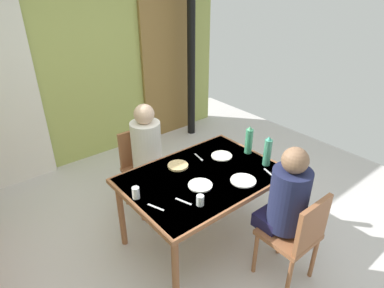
# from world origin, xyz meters

# --- Properties ---
(ground_plane) EXTENTS (6.04, 6.04, 0.00)m
(ground_plane) POSITION_xyz_m (0.00, 0.00, 0.00)
(ground_plane) COLOR silver
(wall_back) EXTENTS (4.59, 0.10, 2.73)m
(wall_back) POSITION_xyz_m (0.00, 2.32, 1.36)
(wall_back) COLOR #A5AF59
(wall_back) RESTS_ON ground_plane
(door_wooden) EXTENTS (0.80, 0.05, 2.00)m
(door_wooden) POSITION_xyz_m (1.39, 2.24, 1.00)
(door_wooden) COLOR olive
(door_wooden) RESTS_ON ground_plane
(stove_pipe_column) EXTENTS (0.12, 0.12, 2.73)m
(stove_pipe_column) POSITION_xyz_m (1.66, 1.97, 1.36)
(stove_pipe_column) COLOR black
(stove_pipe_column) RESTS_ON ground_plane
(dining_table) EXTENTS (1.38, 0.97, 0.73)m
(dining_table) POSITION_xyz_m (0.23, 0.05, 0.67)
(dining_table) COLOR #935A39
(dining_table) RESTS_ON ground_plane
(chair_near_diner) EXTENTS (0.40, 0.40, 0.87)m
(chair_near_diner) POSITION_xyz_m (0.49, -0.78, 0.50)
(chair_near_diner) COLOR #935A39
(chair_near_diner) RESTS_ON ground_plane
(chair_far_diner) EXTENTS (0.40, 0.40, 0.87)m
(chair_far_diner) POSITION_xyz_m (0.10, 0.89, 0.50)
(chair_far_diner) COLOR #935A39
(chair_far_diner) RESTS_ON ground_plane
(person_near_diner) EXTENTS (0.30, 0.37, 0.77)m
(person_near_diner) POSITION_xyz_m (0.49, -0.65, 0.78)
(person_near_diner) COLOR #1B193E
(person_near_diner) RESTS_ON ground_plane
(person_far_diner) EXTENTS (0.30, 0.37, 0.77)m
(person_far_diner) POSITION_xyz_m (0.10, 0.76, 0.78)
(person_far_diner) COLOR silver
(person_far_diner) RESTS_ON ground_plane
(water_bottle_green_near) EXTENTS (0.07, 0.07, 0.29)m
(water_bottle_green_near) POSITION_xyz_m (0.81, -0.18, 0.87)
(water_bottle_green_near) COLOR #3F8C6C
(water_bottle_green_near) RESTS_ON dining_table
(water_bottle_green_far) EXTENTS (0.07, 0.07, 0.29)m
(water_bottle_green_far) POSITION_xyz_m (0.85, 0.08, 0.87)
(water_bottle_green_far) COLOR #3D9268
(water_bottle_green_far) RESTS_ON dining_table
(dinner_plate_near_left) EXTENTS (0.20, 0.20, 0.01)m
(dinner_plate_near_left) POSITION_xyz_m (0.59, 0.19, 0.74)
(dinner_plate_near_left) COLOR white
(dinner_plate_near_left) RESTS_ON dining_table
(dinner_plate_near_right) EXTENTS (0.21, 0.21, 0.01)m
(dinner_plate_near_right) POSITION_xyz_m (0.11, -0.05, 0.74)
(dinner_plate_near_right) COLOR white
(dinner_plate_near_right) RESTS_ON dining_table
(dinner_plate_far_center) EXTENTS (0.22, 0.22, 0.01)m
(dinner_plate_far_center) POSITION_xyz_m (0.44, -0.24, 0.74)
(dinner_plate_far_center) COLOR white
(dinner_plate_far_center) RESTS_ON dining_table
(drinking_glass_by_near_diner) EXTENTS (0.06, 0.06, 0.09)m
(drinking_glass_by_near_diner) POSITION_xyz_m (-0.05, -0.25, 0.78)
(drinking_glass_by_near_diner) COLOR silver
(drinking_glass_by_near_diner) RESTS_ON dining_table
(drinking_glass_by_far_diner) EXTENTS (0.06, 0.06, 0.10)m
(drinking_glass_by_far_diner) POSITION_xyz_m (-0.39, 0.14, 0.78)
(drinking_glass_by_far_diner) COLOR silver
(drinking_glass_by_far_diner) RESTS_ON dining_table
(bread_plate_sliced) EXTENTS (0.19, 0.19, 0.02)m
(bread_plate_sliced) POSITION_xyz_m (0.15, 0.31, 0.74)
(bread_plate_sliced) COLOR #DBB77A
(bread_plate_sliced) RESTS_ON dining_table
(cutlery_knife_near) EXTENTS (0.04, 0.15, 0.00)m
(cutlery_knife_near) POSITION_xyz_m (0.41, 0.32, 0.74)
(cutlery_knife_near) COLOR silver
(cutlery_knife_near) RESTS_ON dining_table
(cutlery_fork_near) EXTENTS (0.07, 0.15, 0.00)m
(cutlery_fork_near) POSITION_xyz_m (-0.34, -0.06, 0.74)
(cutlery_fork_near) COLOR silver
(cutlery_fork_near) RESTS_ON dining_table
(cutlery_knife_far) EXTENTS (0.06, 0.15, 0.00)m
(cutlery_knife_far) POSITION_xyz_m (-0.13, -0.14, 0.74)
(cutlery_knife_far) COLOR silver
(cutlery_knife_far) RESTS_ON dining_table
(cutlery_fork_far) EXTENTS (0.06, 0.15, 0.00)m
(cutlery_fork_far) POSITION_xyz_m (0.72, -0.29, 0.74)
(cutlery_fork_far) COLOR silver
(cutlery_fork_far) RESTS_ON dining_table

